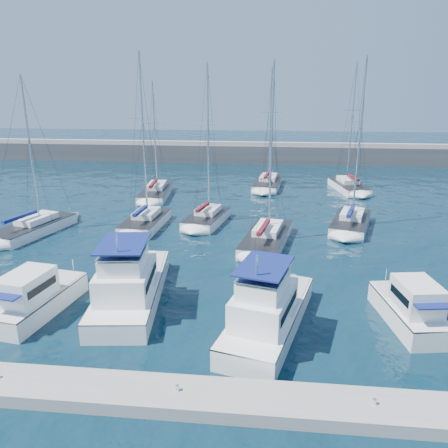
# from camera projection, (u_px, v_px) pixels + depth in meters

# --- Properties ---
(ground) EXTENTS (220.00, 220.00, 0.00)m
(ground) POSITION_uv_depth(u_px,v_px,m) (212.00, 288.00, 28.83)
(ground) COLOR black
(ground) RESTS_ON ground
(breakwater) EXTENTS (160.00, 6.00, 4.45)m
(breakwater) POSITION_uv_depth(u_px,v_px,m) (250.00, 155.00, 77.85)
(breakwater) COLOR #424244
(breakwater) RESTS_ON ground
(dock) EXTENTS (40.00, 2.20, 0.60)m
(dock) POSITION_uv_depth(u_px,v_px,m) (178.00, 396.00, 18.31)
(dock) COLOR gray
(dock) RESTS_ON ground
(dock_cleat_centre) EXTENTS (0.16, 0.16, 0.25)m
(dock_cleat_centre) POSITION_uv_depth(u_px,v_px,m) (177.00, 388.00, 18.18)
(dock_cleat_centre) COLOR silver
(dock_cleat_centre) RESTS_ON dock
(dock_cleat_near_stbd) EXTENTS (0.16, 0.16, 0.25)m
(dock_cleat_near_stbd) POSITION_uv_depth(u_px,v_px,m) (375.00, 402.00, 17.38)
(dock_cleat_near_stbd) COLOR silver
(dock_cleat_near_stbd) RESTS_ON dock
(motor_yacht_port_outer) EXTENTS (3.39, 6.91, 3.20)m
(motor_yacht_port_outer) POSITION_uv_depth(u_px,v_px,m) (36.00, 299.00, 25.33)
(motor_yacht_port_outer) COLOR white
(motor_yacht_port_outer) RESTS_ON ground
(motor_yacht_port_inner) EXTENTS (4.65, 10.69, 4.69)m
(motor_yacht_port_inner) POSITION_uv_depth(u_px,v_px,m) (130.00, 286.00, 26.57)
(motor_yacht_port_inner) COLOR white
(motor_yacht_port_inner) RESTS_ON ground
(motor_yacht_stbd_inner) EXTENTS (5.43, 9.96, 4.69)m
(motor_yacht_stbd_inner) POSITION_uv_depth(u_px,v_px,m) (267.00, 313.00, 23.36)
(motor_yacht_stbd_inner) COLOR white
(motor_yacht_stbd_inner) RESTS_ON ground
(motor_yacht_stbd_outer) EXTENTS (3.23, 6.18, 3.20)m
(motor_yacht_stbd_outer) POSITION_uv_depth(u_px,v_px,m) (410.00, 310.00, 24.12)
(motor_yacht_stbd_outer) COLOR white
(motor_yacht_stbd_outer) RESTS_ON ground
(sailboat_mid_a) EXTENTS (5.06, 8.82, 14.08)m
(sailboat_mid_a) POSITION_uv_depth(u_px,v_px,m) (34.00, 228.00, 39.56)
(sailboat_mid_a) COLOR white
(sailboat_mid_a) RESTS_ON ground
(sailboat_mid_b) EXTENTS (3.44, 7.36, 16.09)m
(sailboat_mid_b) POSITION_uv_depth(u_px,v_px,m) (146.00, 221.00, 41.30)
(sailboat_mid_b) COLOR white
(sailboat_mid_b) RESTS_ON ground
(sailboat_mid_c) EXTENTS (4.20, 7.13, 15.17)m
(sailboat_mid_c) POSITION_uv_depth(u_px,v_px,m) (207.00, 218.00, 42.39)
(sailboat_mid_c) COLOR white
(sailboat_mid_c) RESTS_ON ground
(sailboat_mid_d) EXTENTS (4.66, 9.18, 15.08)m
(sailboat_mid_d) POSITION_uv_depth(u_px,v_px,m) (267.00, 238.00, 36.83)
(sailboat_mid_d) COLOR white
(sailboat_mid_d) RESTS_ON ground
(sailboat_mid_e) EXTENTS (5.12, 8.34, 15.68)m
(sailboat_mid_e) POSITION_uv_depth(u_px,v_px,m) (351.00, 222.00, 41.02)
(sailboat_mid_e) COLOR white
(sailboat_mid_e) RESTS_ON ground
(sailboat_back_a) EXTENTS (3.80, 9.31, 13.75)m
(sailboat_back_a) POSITION_uv_depth(u_px,v_px,m) (156.00, 192.00, 52.94)
(sailboat_back_a) COLOR white
(sailboat_back_a) RESTS_ON ground
(sailboat_back_b) EXTENTS (4.11, 9.12, 15.43)m
(sailboat_back_b) POSITION_uv_depth(u_px,v_px,m) (268.00, 183.00, 57.78)
(sailboat_back_b) COLOR white
(sailboat_back_b) RESTS_ON ground
(sailboat_back_c) EXTENTS (4.44, 8.42, 16.05)m
(sailboat_back_c) POSITION_uv_depth(u_px,v_px,m) (348.00, 186.00, 56.04)
(sailboat_back_c) COLOR white
(sailboat_back_c) RESTS_ON ground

